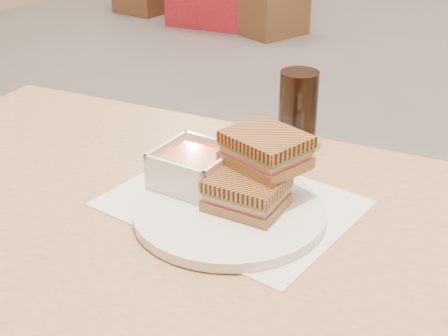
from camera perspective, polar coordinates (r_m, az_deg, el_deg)
The scene contains 8 objects.
main_table at distance 1.06m, azimuth -4.10°, elevation -8.87°, with size 1.27×0.84×0.75m.
tray_liner at distance 1.00m, azimuth 0.72°, elevation -3.20°, with size 0.39×0.32×0.00m.
plate at distance 0.96m, azimuth 0.47°, elevation -3.96°, with size 0.30×0.30×0.02m.
soup_bowl at distance 1.01m, azimuth -2.74°, elevation -0.09°, with size 0.11×0.11×0.06m.
panini_lower at distance 0.95m, azimuth 2.06°, elevation -2.24°, with size 0.12×0.10×0.05m.
panini_upper at distance 0.96m, azimuth 3.83°, elevation 1.70°, with size 0.14×0.13×0.05m.
cola_glass at distance 1.16m, azimuth 6.73°, elevation 5.12°, with size 0.07×0.07×0.15m.
bg_chair_0r at distance 4.81m, azimuth 4.16°, elevation 14.99°, with size 0.56×0.56×0.49m.
Camera 1 is at (0.46, -2.72, 1.26)m, focal length 50.24 mm.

